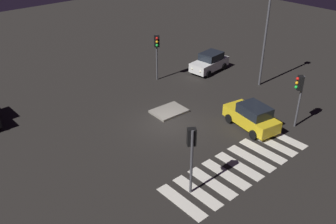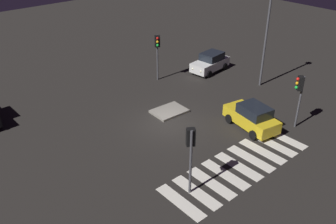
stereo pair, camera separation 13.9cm
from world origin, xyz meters
name	(u,v)px [view 1 (the left image)]	position (x,y,z in m)	size (l,w,h in m)	color
ground_plane	(168,125)	(0.00, 0.00, 0.00)	(80.00, 80.00, 0.00)	black
traffic_island	(169,111)	(1.22, 1.28, 0.09)	(2.53, 1.95, 0.18)	gray
car_yellow	(252,117)	(4.01, -4.03, 0.86)	(2.43, 4.22, 1.76)	gold
car_white	(210,62)	(9.28, 4.78, 0.85)	(4.10, 2.21, 1.72)	silver
traffic_light_east	(299,89)	(6.34, -5.84, 2.85)	(0.53, 0.54, 3.76)	#47474C
traffic_light_south	(191,145)	(-3.64, -5.93, 2.93)	(0.54, 0.53, 3.86)	#47474C
traffic_light_north	(157,47)	(4.29, 6.32, 3.06)	(0.54, 0.53, 4.03)	#47474C
street_lamp	(268,20)	(10.21, -0.16, 5.56)	(0.56, 0.56, 8.23)	#47474C
crosswalk_near	(239,166)	(0.00, -6.30, 0.01)	(9.90, 3.20, 0.02)	silver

